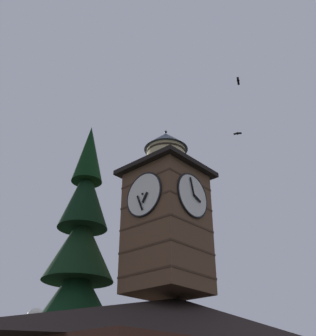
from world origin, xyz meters
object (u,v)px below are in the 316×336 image
clock_tower (167,215)px  flying_bird_high (238,81)px  pine_tree_behind (76,296)px  moon (36,318)px  flying_bird_low (238,133)px

clock_tower → flying_bird_high: flying_bird_high is taller
clock_tower → pine_tree_behind: size_ratio=0.56×
moon → flying_bird_high: size_ratio=2.98×
flying_bird_high → flying_bird_low: size_ratio=1.30×
pine_tree_behind → flying_bird_high: flying_bird_high is taller
moon → flying_bird_low: (6.66, 32.36, 7.88)m
pine_tree_behind → flying_bird_high: size_ratio=22.27×
flying_bird_high → flying_bird_low: 3.53m
pine_tree_behind → flying_bird_low: 14.65m
clock_tower → moon: bearing=-111.9°
clock_tower → pine_tree_behind: pine_tree_behind is taller
clock_tower → pine_tree_behind: 6.10m
flying_bird_low → pine_tree_behind: bearing=-35.8°
moon → pine_tree_behind: bearing=61.5°
clock_tower → flying_bird_high: 10.54m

